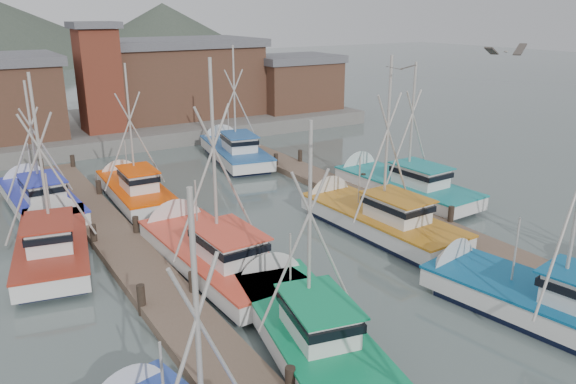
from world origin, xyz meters
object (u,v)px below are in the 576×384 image
lookout_tower (99,77)px  boat_12 (133,189)px  boat_8 (210,252)px  boat_4 (300,321)px

lookout_tower → boat_12: size_ratio=0.98×
lookout_tower → boat_8: size_ratio=0.82×
lookout_tower → boat_8: bearing=-95.0°
boat_4 → boat_12: boat_12 is taller
boat_4 → boat_8: 6.77m
boat_4 → boat_12: bearing=103.1°
lookout_tower → boat_4: bearing=-93.4°
boat_8 → boat_4: bearing=-89.8°
boat_8 → boat_12: 10.53m
boat_4 → boat_12: (-0.38, 17.29, 0.00)m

